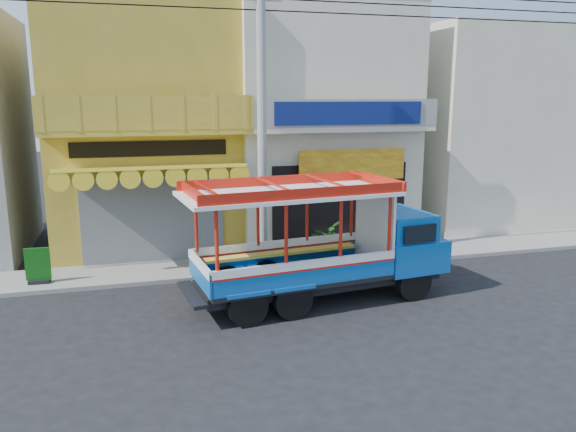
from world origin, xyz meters
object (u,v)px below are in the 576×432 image
Objects in this scene: songthaew_truck at (337,242)px; utility_pole at (267,97)px; potted_plant_c at (375,241)px; potted_plant_a at (325,239)px; green_sign at (38,268)px; potted_plant_b at (402,237)px.

utility_pole is at bearing 114.36° from songthaew_truck.
songthaew_truck is 4.14m from potted_plant_c.
potted_plant_a is 1.26× the size of potted_plant_c.
potted_plant_c is at bearing 9.43° from utility_pole.
utility_pole is at bearing -3.05° from green_sign.
potted_plant_b is 1.00m from potted_plant_c.
green_sign is (-7.43, 2.90, -0.95)m from songthaew_truck.
green_sign is at bearing 176.95° from utility_pole.
songthaew_truck is at bearing -65.64° from utility_pole.
songthaew_truck is at bearing -21.31° from green_sign.
potted_plant_b is (2.61, -0.09, -0.09)m from potted_plant_a.
potted_plant_c is at bearing 1.57° from green_sign.
utility_pole is 28.51× the size of green_sign.
potted_plant_c is (3.65, 0.61, -4.49)m from utility_pole.
utility_pole is 31.40× the size of potted_plant_b.
songthaew_truck is 8.03m from green_sign.
utility_pole is 26.36× the size of potted_plant_a.
potted_plant_b reaches higher than potted_plant_c.
songthaew_truck is 7.62× the size of potted_plant_b.
potted_plant_c is at bearing -63.45° from potted_plant_a.
potted_plant_a is 2.61m from potted_plant_b.
songthaew_truck is at bearing -161.07° from potted_plant_a.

